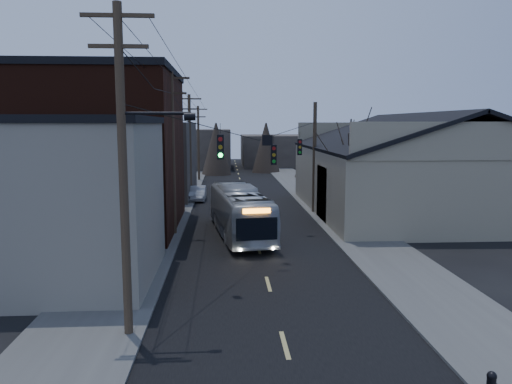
% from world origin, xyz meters
% --- Properties ---
extents(ground, '(160.00, 160.00, 0.00)m').
position_xyz_m(ground, '(0.00, 0.00, 0.00)').
color(ground, black).
rests_on(ground, ground).
extents(road_surface, '(9.00, 110.00, 0.02)m').
position_xyz_m(road_surface, '(0.00, 30.00, 0.01)').
color(road_surface, black).
rests_on(road_surface, ground).
extents(sidewalk_left, '(4.00, 110.00, 0.12)m').
position_xyz_m(sidewalk_left, '(-6.50, 30.00, 0.06)').
color(sidewalk_left, '#474744').
rests_on(sidewalk_left, ground).
extents(sidewalk_right, '(4.00, 110.00, 0.12)m').
position_xyz_m(sidewalk_right, '(6.50, 30.00, 0.06)').
color(sidewalk_right, '#474744').
rests_on(sidewalk_right, ground).
extents(building_clapboard, '(8.00, 8.00, 7.00)m').
position_xyz_m(building_clapboard, '(-9.00, 9.00, 3.50)').
color(building_clapboard, gray).
rests_on(building_clapboard, ground).
extents(building_brick, '(10.00, 12.00, 10.00)m').
position_xyz_m(building_brick, '(-10.00, 20.00, 5.00)').
color(building_brick, black).
rests_on(building_brick, ground).
extents(building_left_far, '(9.00, 14.00, 7.00)m').
position_xyz_m(building_left_far, '(-9.50, 36.00, 3.50)').
color(building_left_far, '#342E2A').
rests_on(building_left_far, ground).
extents(warehouse, '(16.16, 20.60, 7.73)m').
position_xyz_m(warehouse, '(13.00, 25.00, 2.70)').
color(warehouse, gray).
rests_on(warehouse, ground).
extents(building_far_left, '(10.00, 12.00, 6.00)m').
position_xyz_m(building_far_left, '(-6.00, 65.00, 3.00)').
color(building_far_left, '#342E2A').
rests_on(building_far_left, ground).
extents(building_far_right, '(12.00, 14.00, 5.00)m').
position_xyz_m(building_far_right, '(7.00, 70.00, 2.50)').
color(building_far_right, '#342E2A').
rests_on(building_far_right, ground).
extents(bare_tree, '(0.40, 0.40, 7.20)m').
position_xyz_m(bare_tree, '(6.50, 20.00, 3.60)').
color(bare_tree, black).
rests_on(bare_tree, ground).
extents(utility_lines, '(11.24, 45.28, 10.50)m').
position_xyz_m(utility_lines, '(-3.11, 24.14, 4.95)').
color(utility_lines, '#382B1E').
rests_on(utility_lines, ground).
extents(bus, '(3.90, 10.91, 2.97)m').
position_xyz_m(bus, '(-0.93, 17.47, 1.49)').
color(bus, '#A5ABB1').
rests_on(bus, ground).
extents(parked_car, '(1.42, 3.96, 1.30)m').
position_xyz_m(parked_car, '(-4.30, 32.10, 0.65)').
color(parked_car, '#ACAFB4').
rests_on(parked_car, ground).
extents(fire_hydrant, '(0.34, 0.25, 0.72)m').
position_xyz_m(fire_hydrant, '(4.70, -1.56, 0.50)').
color(fire_hydrant, black).
rests_on(fire_hydrant, sidewalk_right).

